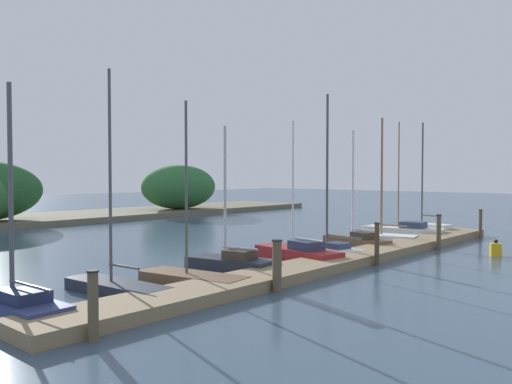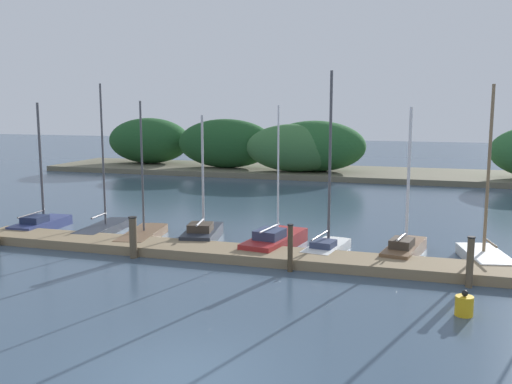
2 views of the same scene
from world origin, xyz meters
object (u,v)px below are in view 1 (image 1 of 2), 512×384
object	(u,v)px
sailboat_8	(402,231)
sailboat_9	(423,227)
sailboat_7	(383,236)
mooring_piling_1	(277,266)
sailboat_1	(113,284)
sailboat_4	(296,253)
sailboat_0	(16,303)
mooring_piling_0	(93,306)
sailboat_5	(329,247)
sailboat_2	(189,277)
sailboat_3	(229,262)
mooring_piling_4	(480,224)
mooring_piling_2	(377,244)
mooring_piling_3	(439,232)
sailboat_6	(355,240)
channel_buoy_0	(496,249)

from	to	relation	value
sailboat_8	sailboat_9	world-z (taller)	sailboat_9
sailboat_7	mooring_piling_1	xyz separation A→B (m)	(-12.26, -3.08, 0.44)
sailboat_1	sailboat_4	size ratio (longest dim) A/B	1.16
sailboat_0	mooring_piling_0	size ratio (longest dim) A/B	3.82
sailboat_7	sailboat_9	size ratio (longest dim) A/B	0.98
sailboat_5	sailboat_2	bearing A→B (deg)	98.42
sailboat_2	sailboat_3	size ratio (longest dim) A/B	1.11
sailboat_0	mooring_piling_4	xyz separation A→B (m)	(23.43, -3.09, 0.43)
sailboat_1	mooring_piling_4	xyz separation A→B (m)	(20.47, -3.47, 0.50)
sailboat_1	mooring_piling_4	world-z (taller)	sailboat_1
sailboat_3	mooring_piling_2	world-z (taller)	sailboat_3
sailboat_0	sailboat_9	distance (m)	23.69
sailboat_2	mooring_piling_0	distance (m)	5.72
mooring_piling_3	sailboat_1	bearing A→B (deg)	166.87
sailboat_9	mooring_piling_1	xyz separation A→B (m)	(-17.42, -3.25, 0.39)
sailboat_3	sailboat_0	bearing A→B (deg)	81.68
sailboat_5	sailboat_6	size ratio (longest dim) A/B	1.24
sailboat_0	mooring_piling_3	xyz separation A→B (m)	(17.84, -3.10, 0.46)
sailboat_9	sailboat_7	bearing A→B (deg)	97.93
sailboat_9	mooring_piling_3	world-z (taller)	sailboat_9
sailboat_6	sailboat_7	xyz separation A→B (m)	(2.75, 0.02, -0.03)
channel_buoy_0	mooring_piling_0	bearing A→B (deg)	171.48
sailboat_4	sailboat_6	size ratio (longest dim) A/B	1.01
mooring_piling_0	sailboat_3	bearing A→B (deg)	24.48
sailboat_1	sailboat_3	xyz separation A→B (m)	(4.67, -0.07, 0.06)
sailboat_2	sailboat_6	size ratio (longest dim) A/B	1.04
mooring_piling_0	mooring_piling_1	xyz separation A→B (m)	(6.03, 0.04, 0.03)
sailboat_6	mooring_piling_2	size ratio (longest dim) A/B	3.37
sailboat_6	mooring_piling_1	bearing A→B (deg)	118.16
sailboat_7	sailboat_4	bearing A→B (deg)	79.18
sailboat_6	sailboat_8	xyz separation A→B (m)	(5.54, 0.36, -0.03)
sailboat_3	sailboat_4	world-z (taller)	sailboat_4
sailboat_7	mooring_piling_0	bearing A→B (deg)	86.95
sailboat_1	mooring_piling_4	distance (m)	20.77
sailboat_0	mooring_piling_0	distance (m)	3.10
sailboat_0	sailboat_7	bearing A→B (deg)	-92.16
sailboat_5	sailboat_9	world-z (taller)	sailboat_5
sailboat_0	sailboat_3	distance (m)	7.65
sailboat_5	mooring_piling_0	xyz separation A→B (m)	(-12.73, -2.67, 0.36)
sailboat_5	mooring_piling_2	xyz separation A→B (m)	(-0.79, -2.66, 0.44)
sailboat_5	channel_buoy_0	xyz separation A→B (m)	(4.61, -5.27, -0.10)
sailboat_4	channel_buoy_0	world-z (taller)	sailboat_4
sailboat_8	mooring_piling_2	xyz separation A→B (m)	(-9.14, -3.45, 0.49)
sailboat_9	mooring_piling_2	size ratio (longest dim) A/B	3.94
sailboat_4	channel_buoy_0	bearing A→B (deg)	-120.00
sailboat_5	mooring_piling_1	xyz separation A→B (m)	(-6.70, -2.63, 0.39)
sailboat_6	sailboat_7	bearing A→B (deg)	-79.16
mooring_piling_0	mooring_piling_1	distance (m)	6.03
sailboat_7	mooring_piling_2	distance (m)	7.09
sailboat_4	mooring_piling_2	bearing A→B (deg)	-146.77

